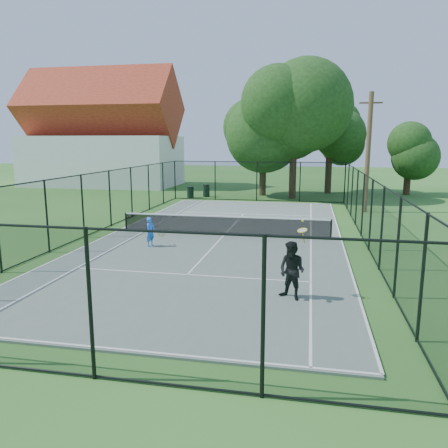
% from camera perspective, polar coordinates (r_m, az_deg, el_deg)
% --- Properties ---
extents(ground, '(120.00, 120.00, 0.00)m').
position_cam_1_polar(ground, '(20.99, -0.02, -1.65)').
color(ground, '#25591E').
extents(tennis_court, '(11.00, 24.00, 0.06)m').
position_cam_1_polar(tennis_court, '(20.98, -0.02, -1.57)').
color(tennis_court, slate).
rests_on(tennis_court, ground).
extents(tennis_net, '(10.08, 0.08, 0.95)m').
position_cam_1_polar(tennis_net, '(20.87, -0.02, -0.10)').
color(tennis_net, black).
rests_on(tennis_net, tennis_court).
extents(fence, '(13.10, 26.10, 3.00)m').
position_cam_1_polar(fence, '(20.72, -0.02, 2.40)').
color(fence, black).
rests_on(fence, ground).
extents(tree_near_left, '(6.59, 6.59, 8.59)m').
position_cam_1_polar(tree_near_left, '(36.91, 5.17, 11.94)').
color(tree_near_left, '#332114').
rests_on(tree_near_left, ground).
extents(tree_near_mid, '(7.14, 7.14, 9.34)m').
position_cam_1_polar(tree_near_mid, '(35.32, 9.15, 12.67)').
color(tree_near_mid, '#332114').
rests_on(tree_near_mid, ground).
extents(tree_near_right, '(5.38, 5.38, 7.42)m').
position_cam_1_polar(tree_near_right, '(39.47, 13.67, 10.78)').
color(tree_near_right, '#332114').
rests_on(tree_near_right, ground).
extents(tree_far_right, '(4.16, 4.16, 5.50)m').
position_cam_1_polar(tree_far_right, '(40.43, 23.04, 8.35)').
color(tree_far_right, '#332114').
rests_on(tree_far_right, ground).
extents(building, '(15.30, 8.15, 11.87)m').
position_cam_1_polar(building, '(47.04, -15.64, 10.91)').
color(building, silver).
rests_on(building, ground).
extents(trash_bin_left, '(0.58, 0.58, 0.90)m').
position_cam_1_polar(trash_bin_left, '(35.49, -4.42, 4.18)').
color(trash_bin_left, black).
rests_on(trash_bin_left, ground).
extents(trash_bin_right, '(0.58, 0.58, 1.02)m').
position_cam_1_polar(trash_bin_right, '(35.96, -2.33, 4.40)').
color(trash_bin_right, black).
rests_on(trash_bin_right, ground).
extents(utility_pole, '(1.40, 0.30, 7.52)m').
position_cam_1_polar(utility_pole, '(29.33, 18.30, 8.89)').
color(utility_pole, '#4C3823').
rests_on(utility_pole, ground).
extents(player_blue, '(0.80, 0.53, 1.26)m').
position_cam_1_polar(player_blue, '(18.97, -9.57, -1.02)').
color(player_blue, blue).
rests_on(player_blue, tennis_court).
extents(player_black, '(1.02, 0.97, 2.27)m').
position_cam_1_polar(player_black, '(12.62, 8.86, -6.02)').
color(player_black, black).
rests_on(player_black, tennis_court).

